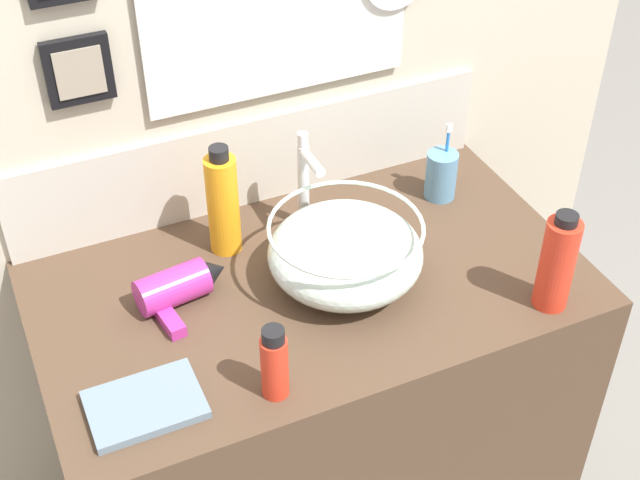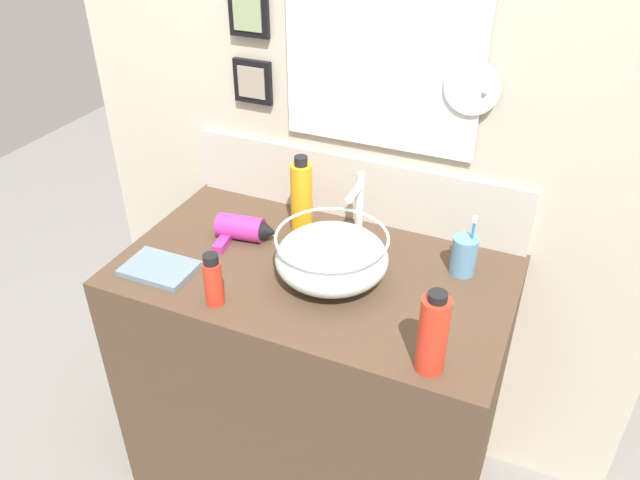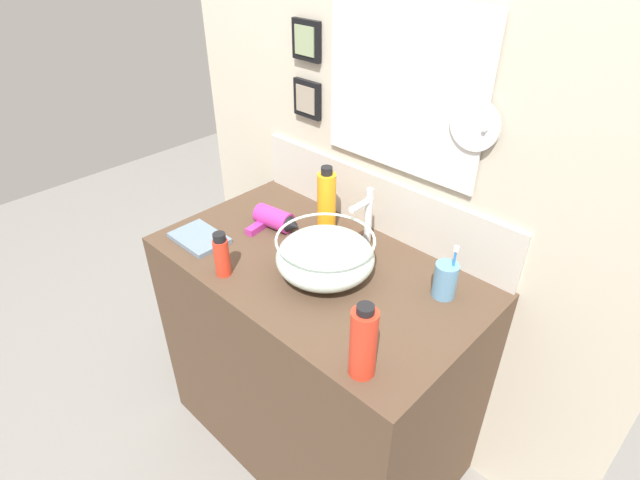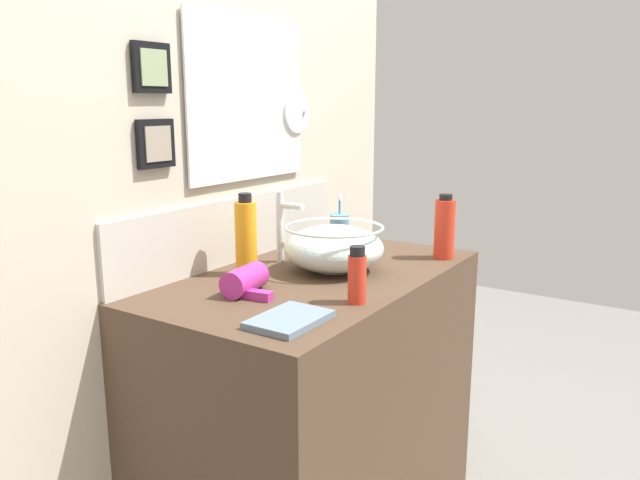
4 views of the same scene
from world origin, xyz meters
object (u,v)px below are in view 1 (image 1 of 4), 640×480
Objects in this scene: glass_bowl_sink at (345,252)px; soap_dispenser at (274,364)px; hair_drier at (180,286)px; toothbrush_cup at (441,175)px; lotion_bottle at (557,263)px; faucet at (305,177)px; hand_towel at (145,405)px; spray_bottle at (223,203)px.

glass_bowl_sink is 2.03× the size of soap_dispenser.
toothbrush_cup is at bearing 8.49° from hair_drier.
toothbrush_cup reaches higher than soap_dispenser.
lotion_bottle is at bearing -33.58° from glass_bowl_sink.
faucet is at bearing 90.00° from glass_bowl_sink.
lotion_bottle is (0.33, -0.22, 0.03)m from glass_bowl_sink.
soap_dispenser is at bearing -75.04° from hair_drier.
glass_bowl_sink is 0.47m from hand_towel.
faucet is 0.32m from toothbrush_cup.
lotion_bottle is at bearing -51.28° from faucet.
glass_bowl_sink is at bearing -90.00° from faucet.
lotion_bottle is at bearing -4.71° from hand_towel.
toothbrush_cup is at bearing -3.69° from faucet.
soap_dispenser is 0.77× the size of hand_towel.
faucet is at bearing 60.07° from soap_dispenser.
hair_drier reaches higher than hand_towel.
lotion_bottle reaches higher than hand_towel.
spray_bottle is 0.45m from hand_towel.
spray_bottle reaches higher than glass_bowl_sink.
hand_towel is (-0.21, 0.06, -0.06)m from soap_dispenser.
glass_bowl_sink is 1.61× the size of hair_drier.
toothbrush_cup reaches higher than hair_drier.
faucet is 1.07× the size of lotion_bottle.
hair_drier is 1.26× the size of soap_dispenser.
spray_bottle reaches higher than faucet.
hair_drier is at bearing 59.70° from hand_towel.
soap_dispenser is at bearing 179.34° from lotion_bottle.
soap_dispenser reaches higher than glass_bowl_sink.
glass_bowl_sink is 0.39m from lotion_bottle.
hair_drier is (-0.31, 0.08, -0.04)m from glass_bowl_sink.
soap_dispenser is (0.08, -0.29, 0.04)m from hair_drier.
spray_bottle is at bearing 132.45° from glass_bowl_sink.
hand_towel is at bearing -120.30° from hair_drier.
soap_dispenser is (-0.54, -0.38, 0.01)m from toothbrush_cup.
toothbrush_cup is (0.31, -0.02, -0.07)m from faucet.
lotion_bottle is 0.65m from spray_bottle.
toothbrush_cup is at bearing 23.21° from hand_towel.
spray_bottle is at bearing 82.27° from soap_dispenser.
lotion_bottle is 0.87× the size of spray_bottle.
hair_drier is 0.63m from toothbrush_cup.
glass_bowl_sink is 1.34× the size of faucet.
soap_dispenser is at bearing -144.95° from toothbrush_cup.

